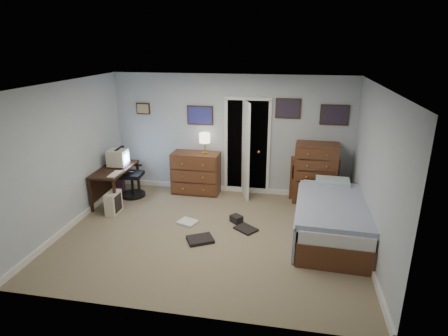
{
  "coord_description": "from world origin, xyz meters",
  "views": [
    {
      "loc": [
        1.25,
        -5.53,
        3.11
      ],
      "look_at": [
        0.17,
        0.3,
        1.1
      ],
      "focal_mm": 30.0,
      "sensor_mm": 36.0,
      "label": 1
    }
  ],
  "objects_px": {
    "computer_desk": "(111,176)",
    "low_dresser": "(196,173)",
    "office_chair": "(129,178)",
    "tall_dresser": "(315,173)",
    "bed": "(332,218)"
  },
  "relations": [
    {
      "from": "tall_dresser",
      "to": "computer_desk",
      "type": "bearing_deg",
      "value": -166.56
    },
    {
      "from": "office_chair",
      "to": "low_dresser",
      "type": "bearing_deg",
      "value": 15.49
    },
    {
      "from": "tall_dresser",
      "to": "bed",
      "type": "height_order",
      "value": "tall_dresser"
    },
    {
      "from": "tall_dresser",
      "to": "office_chair",
      "type": "bearing_deg",
      "value": -170.15
    },
    {
      "from": "computer_desk",
      "to": "low_dresser",
      "type": "height_order",
      "value": "low_dresser"
    },
    {
      "from": "computer_desk",
      "to": "tall_dresser",
      "type": "relative_size",
      "value": 1.01
    },
    {
      "from": "computer_desk",
      "to": "bed",
      "type": "relative_size",
      "value": 0.55
    },
    {
      "from": "computer_desk",
      "to": "low_dresser",
      "type": "bearing_deg",
      "value": 24.62
    },
    {
      "from": "office_chair",
      "to": "tall_dresser",
      "type": "bearing_deg",
      "value": 2.88
    },
    {
      "from": "office_chair",
      "to": "low_dresser",
      "type": "distance_m",
      "value": 1.41
    },
    {
      "from": "tall_dresser",
      "to": "bed",
      "type": "distance_m",
      "value": 1.47
    },
    {
      "from": "office_chair",
      "to": "low_dresser",
      "type": "xyz_separation_m",
      "value": [
        1.33,
        0.46,
        0.04
      ]
    },
    {
      "from": "computer_desk",
      "to": "office_chair",
      "type": "distance_m",
      "value": 0.4
    },
    {
      "from": "computer_desk",
      "to": "office_chair",
      "type": "bearing_deg",
      "value": 48.7
    },
    {
      "from": "computer_desk",
      "to": "office_chair",
      "type": "xyz_separation_m",
      "value": [
        0.25,
        0.29,
        -0.14
      ]
    }
  ]
}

